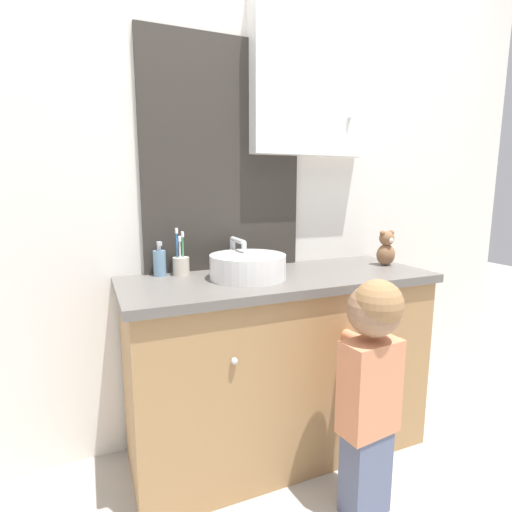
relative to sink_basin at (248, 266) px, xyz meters
name	(u,v)px	position (x,y,z in m)	size (l,w,h in m)	color
ground_plane	(319,502)	(0.14, -0.36, -0.85)	(10.00, 10.00, 0.00)	#ADA89E
wall_back	(257,161)	(0.15, 0.26, 0.43)	(3.20, 0.18, 2.50)	silver
vanity_counter	(279,364)	(0.14, -0.01, -0.45)	(1.30, 0.51, 0.80)	#A37A4C
sink_basin	(248,266)	(0.00, 0.00, 0.00)	(0.31, 0.36, 0.15)	white
toothbrush_holder	(181,264)	(-0.24, 0.16, -0.01)	(0.07, 0.07, 0.20)	beige
soap_dispenser	(160,262)	(-0.32, 0.18, 0.01)	(0.05, 0.05, 0.14)	#6B93B2
child_figure	(371,372)	(0.27, -0.45, -0.31)	(0.22, 0.44, 0.87)	slate
teddy_bear	(386,249)	(0.70, -0.01, 0.03)	(0.09, 0.08, 0.17)	brown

